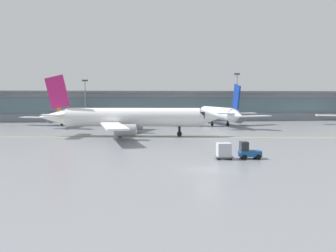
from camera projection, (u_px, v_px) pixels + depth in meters
ground_plane at (207, 169)px, 36.10m from camera, size 400.00×400.00×0.00m
taxiway_centreline_stripe at (133, 137)px, 65.58m from camera, size 109.29×13.16×0.01m
terminal_concourse at (158, 105)px, 116.70m from camera, size 208.83×11.00×9.60m
gate_airplane_1 at (70, 115)px, 95.14m from camera, size 26.65×28.67×9.50m
gate_airplane_2 at (218, 113)px, 93.92m from camera, size 29.96×32.38×10.72m
taxiing_regional_jet at (130, 118)px, 67.30m from camera, size 35.79×33.06×11.85m
baggage_tug at (248, 151)px, 42.42m from camera, size 2.65×1.70×2.10m
cargo_dolly_lead at (224, 150)px, 42.24m from camera, size 2.16×1.68×1.94m
apron_light_mast_1 at (85, 99)px, 107.88m from camera, size 1.80×0.36×12.98m
apron_light_mast_2 at (237, 95)px, 109.69m from camera, size 1.80×0.36×15.09m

